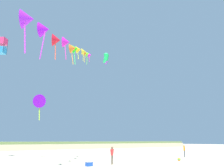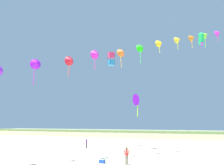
{
  "view_description": "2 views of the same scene",
  "coord_description": "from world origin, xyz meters",
  "px_view_note": "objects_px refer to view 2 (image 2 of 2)",
  "views": [
    {
      "loc": [
        -14.29,
        -10.36,
        2.23
      ],
      "look_at": [
        -0.31,
        8.33,
        7.8
      ],
      "focal_mm": 38.0,
      "sensor_mm": 36.0,
      "label": 1
    },
    {
      "loc": [
        7.49,
        -13.87,
        3.99
      ],
      "look_at": [
        -3.45,
        12.98,
        8.74
      ],
      "focal_mm": 38.0,
      "sensor_mm": 36.0,
      "label": 2
    }
  ],
  "objects_px": {
    "person_near_left": "(127,155)",
    "beach_cooler": "(102,161)",
    "large_kite_low_lead": "(111,59)",
    "large_kite_high_solo": "(201,39)",
    "large_kite_mid_trail": "(137,100)",
    "person_mid_center": "(86,143)"
  },
  "relations": [
    {
      "from": "person_mid_center",
      "to": "beach_cooler",
      "type": "bearing_deg",
      "value": -55.35
    },
    {
      "from": "person_near_left",
      "to": "large_kite_mid_trail",
      "type": "xyz_separation_m",
      "value": [
        -2.63,
        13.27,
        6.6
      ]
    },
    {
      "from": "large_kite_high_solo",
      "to": "beach_cooler",
      "type": "distance_m",
      "value": 21.42
    },
    {
      "from": "large_kite_low_lead",
      "to": "large_kite_mid_trail",
      "type": "bearing_deg",
      "value": -20.13
    },
    {
      "from": "large_kite_low_lead",
      "to": "large_kite_high_solo",
      "type": "bearing_deg",
      "value": -14.22
    },
    {
      "from": "large_kite_mid_trail",
      "to": "beach_cooler",
      "type": "distance_m",
      "value": 15.2
    },
    {
      "from": "person_mid_center",
      "to": "large_kite_mid_trail",
      "type": "bearing_deg",
      "value": 12.21
    },
    {
      "from": "large_kite_low_lead",
      "to": "large_kite_high_solo",
      "type": "distance_m",
      "value": 15.62
    },
    {
      "from": "large_kite_mid_trail",
      "to": "beach_cooler",
      "type": "bearing_deg",
      "value": -89.8
    },
    {
      "from": "person_near_left",
      "to": "beach_cooler",
      "type": "distance_m",
      "value": 2.69
    },
    {
      "from": "large_kite_mid_trail",
      "to": "beach_cooler",
      "type": "relative_size",
      "value": 6.26
    },
    {
      "from": "person_mid_center",
      "to": "beach_cooler",
      "type": "distance_m",
      "value": 14.1
    },
    {
      "from": "person_near_left",
      "to": "beach_cooler",
      "type": "relative_size",
      "value": 2.86
    },
    {
      "from": "person_near_left",
      "to": "large_kite_mid_trail",
      "type": "bearing_deg",
      "value": 101.21
    },
    {
      "from": "large_kite_low_lead",
      "to": "large_kite_high_solo",
      "type": "height_order",
      "value": "large_kite_high_solo"
    },
    {
      "from": "person_mid_center",
      "to": "large_kite_low_lead",
      "type": "bearing_deg",
      "value": 53.45
    },
    {
      "from": "large_kite_mid_trail",
      "to": "beach_cooler",
      "type": "xyz_separation_m",
      "value": [
        0.05,
        -13.3,
        -7.34
      ]
    },
    {
      "from": "large_kite_high_solo",
      "to": "beach_cooler",
      "type": "relative_size",
      "value": 3.57
    },
    {
      "from": "large_kite_low_lead",
      "to": "beach_cooler",
      "type": "bearing_deg",
      "value": -70.81
    },
    {
      "from": "large_kite_mid_trail",
      "to": "large_kite_low_lead",
      "type": "bearing_deg",
      "value": 159.87
    },
    {
      "from": "person_near_left",
      "to": "person_mid_center",
      "type": "distance_m",
      "value": 15.67
    },
    {
      "from": "beach_cooler",
      "to": "large_kite_high_solo",
      "type": "bearing_deg",
      "value": 49.19
    }
  ]
}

